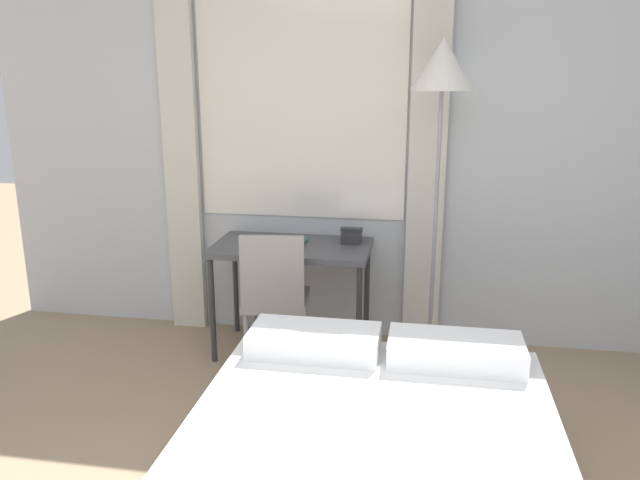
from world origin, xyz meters
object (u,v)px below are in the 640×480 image
(desk, at_px, (292,255))
(desk_chair, at_px, (275,293))
(standing_lamp, at_px, (442,89))
(book, at_px, (286,242))
(telephone, at_px, (352,236))

(desk, relative_size, desk_chair, 1.13)
(standing_lamp, bearing_deg, book, 173.16)
(standing_lamp, bearing_deg, desk_chair, -168.82)
(standing_lamp, bearing_deg, desk, 174.34)
(book, bearing_deg, standing_lamp, -6.84)
(standing_lamp, distance_m, telephone, 1.10)
(telephone, distance_m, book, 0.43)
(desk, xyz_separation_m, book, (-0.04, 0.02, 0.08))
(desk_chair, height_order, telephone, desk_chair)
(desk_chair, distance_m, standing_lamp, 1.56)
(desk_chair, relative_size, standing_lamp, 0.45)
(desk_chair, xyz_separation_m, telephone, (0.42, 0.41, 0.28))
(book, bearing_deg, desk_chair, -91.29)
(standing_lamp, xyz_separation_m, book, (-0.94, 0.11, -0.97))
(desk, relative_size, book, 3.78)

